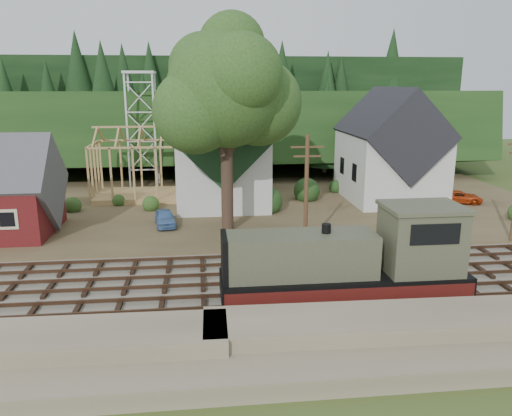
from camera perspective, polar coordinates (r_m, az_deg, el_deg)
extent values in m
plane|color=#384C1E|center=(28.85, -6.12, -8.91)|extent=(140.00, 140.00, 0.00)
cube|color=#7F7259|center=(21.28, -5.94, -17.87)|extent=(64.00, 5.00, 1.60)
cube|color=#726B5B|center=(28.82, -6.13, -8.76)|extent=(64.00, 11.00, 0.16)
cube|color=brown|center=(45.93, -6.30, 0.06)|extent=(64.00, 26.00, 0.30)
cube|color=#1E3F19|center=(69.48, -6.39, 4.73)|extent=(70.00, 28.96, 12.74)
cube|color=black|center=(85.31, -6.42, 6.47)|extent=(80.00, 20.00, 12.00)
cube|color=silver|center=(47.24, -3.99, 4.66)|extent=(8.00, 12.00, 6.40)
cube|color=#163218|center=(46.82, -4.05, 8.52)|extent=(8.40, 12.96, 8.40)
cube|color=silver|center=(40.69, -3.74, 10.51)|extent=(2.40, 2.40, 4.00)
cone|color=#163218|center=(40.62, -3.81, 15.16)|extent=(5.37, 5.37, 2.60)
cube|color=silver|center=(49.57, 14.94, 4.66)|extent=(8.00, 10.00, 6.40)
cube|color=black|center=(49.17, 15.18, 8.34)|extent=(8.40, 10.80, 8.40)
cube|color=tan|center=(50.10, -13.21, 1.42)|extent=(8.00, 6.00, 0.50)
cube|color=tan|center=(49.11, -13.65, 9.01)|extent=(8.00, 0.18, 0.18)
cube|color=silver|center=(53.92, -14.49, 8.42)|extent=(0.18, 0.18, 12.00)
cube|color=silver|center=(53.60, -11.50, 8.55)|extent=(0.18, 0.18, 12.00)
cube|color=silver|center=(56.68, -14.11, 8.70)|extent=(0.18, 0.18, 12.00)
cube|color=silver|center=(56.38, -11.26, 8.83)|extent=(0.18, 0.18, 12.00)
cube|color=silver|center=(54.91, -13.19, 14.87)|extent=(3.20, 3.20, 0.25)
cylinder|color=#38281E|center=(37.27, -3.33, 3.36)|extent=(0.90, 0.90, 8.00)
sphere|color=#28481B|center=(36.62, -3.48, 13.40)|extent=(8.40, 8.40, 8.40)
sphere|color=#28481B|center=(37.85, 0.33, 11.94)|extent=(6.40, 6.40, 6.40)
sphere|color=#28481B|center=(35.82, -6.96, 10.91)|extent=(6.00, 6.00, 6.00)
cylinder|color=#4C331E|center=(33.30, 5.76, 1.49)|extent=(0.28, 0.28, 8.00)
cube|color=#4C331E|center=(32.76, 5.89, 6.96)|extent=(2.20, 0.12, 0.12)
cube|color=#4C331E|center=(32.84, 5.87, 5.92)|extent=(1.80, 0.12, 0.12)
cube|color=black|center=(26.96, 9.96, -9.96)|extent=(12.63, 2.63, 0.37)
cube|color=black|center=(26.67, 10.03, -8.49)|extent=(12.63, 3.05, 1.16)
cube|color=#464A36|center=(25.52, 5.17, -5.32)|extent=(7.58, 2.42, 2.21)
cube|color=#464A36|center=(27.28, 18.34, -3.44)|extent=(3.79, 2.95, 3.37)
cube|color=#464A36|center=(26.83, 18.62, 0.10)|extent=(4.00, 3.16, 0.21)
cube|color=black|center=(25.79, 19.82, -2.85)|extent=(2.53, 0.06, 1.05)
cube|color=#4F1411|center=(25.31, 11.01, -9.82)|extent=(12.63, 0.04, 0.74)
cube|color=#4F1411|center=(28.04, 9.14, -7.30)|extent=(12.63, 0.04, 0.74)
cylinder|color=black|center=(25.43, 8.03, -2.62)|extent=(0.46, 0.46, 0.74)
imported|color=#5E8DCA|center=(39.85, -10.36, -1.12)|extent=(2.03, 3.87, 1.26)
imported|color=#C63B0F|center=(50.41, 22.29, 1.17)|extent=(4.42, 2.99, 1.12)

